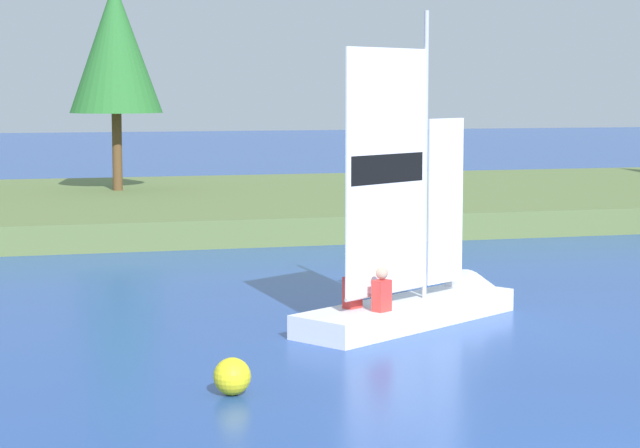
{
  "coord_description": "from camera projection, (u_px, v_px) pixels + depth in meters",
  "views": [
    {
      "loc": [
        -6.18,
        -9.72,
        3.95
      ],
      "look_at": [
        0.26,
        13.88,
        1.2
      ],
      "focal_mm": 68.2,
      "sensor_mm": 36.0,
      "label": 1
    }
  ],
  "objects": [
    {
      "name": "sailboat",
      "position": [
        434.0,
        293.0,
        20.89
      ],
      "size": [
        4.94,
        3.71,
        5.58
      ],
      "rotation": [
        0.0,
        0.0,
        0.56
      ],
      "color": "white",
      "rests_on": "ground"
    },
    {
      "name": "channel_buoy",
      "position": [
        232.0,
        376.0,
        15.66
      ],
      "size": [
        0.49,
        0.49,
        0.49
      ],
      "primitive_type": "sphere",
      "color": "yellow",
      "rests_on": "ground"
    },
    {
      "name": "shoreline_tree_left",
      "position": [
        115.0,
        48.0,
        38.05
      ],
      "size": [
        2.91,
        2.91,
        6.56
      ],
      "color": "brown",
      "rests_on": "shore_bank"
    },
    {
      "name": "shore_bank",
      "position": [
        199.0,
        205.0,
        37.31
      ],
      "size": [
        80.0,
        15.19,
        0.71
      ],
      "primitive_type": "cube",
      "color": "#5B703D",
      "rests_on": "ground"
    }
  ]
}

